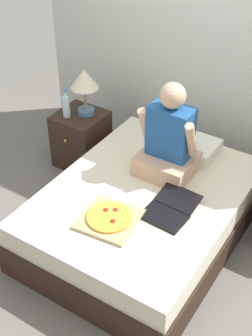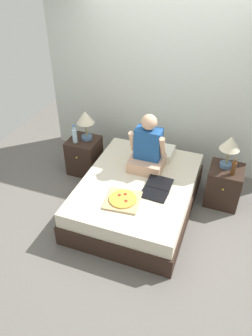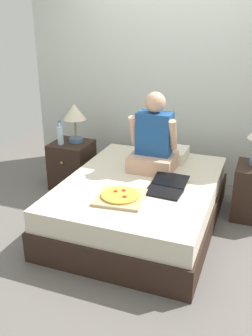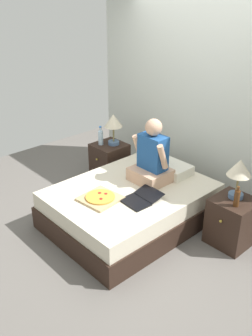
% 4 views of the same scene
% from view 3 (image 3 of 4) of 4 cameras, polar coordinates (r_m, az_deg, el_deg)
% --- Properties ---
extents(ground_plane, '(5.73, 5.73, 0.00)m').
position_cam_3_polar(ground_plane, '(3.77, 2.16, -8.42)').
color(ground_plane, '#66605B').
extents(wall_back, '(3.73, 0.12, 2.50)m').
position_cam_3_polar(wall_back, '(4.53, 7.82, 13.59)').
color(wall_back, silver).
rests_on(wall_back, ground).
extents(bed, '(1.41, 1.87, 0.47)m').
position_cam_3_polar(bed, '(3.65, 2.22, -5.30)').
color(bed, black).
rests_on(bed, ground).
extents(nightstand_left, '(0.44, 0.47, 0.55)m').
position_cam_3_polar(nightstand_left, '(4.49, -8.19, 0.52)').
color(nightstand_left, black).
rests_on(nightstand_left, ground).
extents(lamp_on_left_nightstand, '(0.26, 0.26, 0.45)m').
position_cam_3_polar(lamp_on_left_nightstand, '(4.32, -7.84, 8.09)').
color(lamp_on_left_nightstand, '#4C6B93').
rests_on(lamp_on_left_nightstand, nightstand_left).
extents(water_bottle, '(0.07, 0.07, 0.28)m').
position_cam_3_polar(water_bottle, '(4.32, -9.97, 4.99)').
color(water_bottle, silver).
rests_on(water_bottle, nightstand_left).
extents(pillow, '(0.52, 0.34, 0.12)m').
position_cam_3_polar(pillow, '(4.10, 5.61, 2.34)').
color(pillow, silver).
rests_on(pillow, bed).
extents(person_seated, '(0.47, 0.40, 0.78)m').
position_cam_3_polar(person_seated, '(3.73, 4.24, 4.00)').
color(person_seated, tan).
rests_on(person_seated, bed).
extents(laptop, '(0.34, 0.43, 0.07)m').
position_cam_3_polar(laptop, '(3.37, 6.08, -3.05)').
color(laptop, black).
rests_on(laptop, bed).
extents(pizza_box, '(0.44, 0.44, 0.05)m').
position_cam_3_polar(pizza_box, '(3.20, -0.88, -4.41)').
color(pizza_box, tan).
rests_on(pizza_box, bed).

